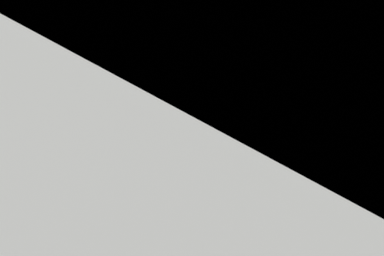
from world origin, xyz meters
TOP-DOWN VIEW (x-y plane):
  - ground_plane at (0.00, 0.00)m, footprint 60.00×60.00m
  - kerb_strip at (0.00, 4.20)m, footprint 24.00×3.20m
  - moving_hatchback at (-0.22, -0.67)m, footprint 4.25×2.96m
  - fire_hydrant at (4.20, 2.71)m, footprint 0.42×0.31m
  - pedestrian at (4.94, 2.33)m, footprint 0.38×0.52m
  - metal_railing at (-0.83, 5.13)m, footprint 8.38×0.04m
  - sign_post at (4.99, 3.69)m, footprint 0.07×0.44m
  - puddle_patch at (-0.16, -0.33)m, footprint 2.97×2.97m

SIDE VIEW (x-z plane):
  - ground_plane at x=0.00m, z-range 0.00..0.00m
  - puddle_patch at x=-0.16m, z-range 0.00..0.01m
  - kerb_strip at x=0.00m, z-range 0.00..0.04m
  - fire_hydrant at x=4.20m, z-range 0.00..0.80m
  - pedestrian at x=4.94m, z-range 0.07..1.29m
  - metal_railing at x=-0.83m, z-range 0.19..1.24m
  - moving_hatchback at x=-0.22m, z-range 0.00..2.06m
  - sign_post at x=4.99m, z-range 0.38..2.78m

